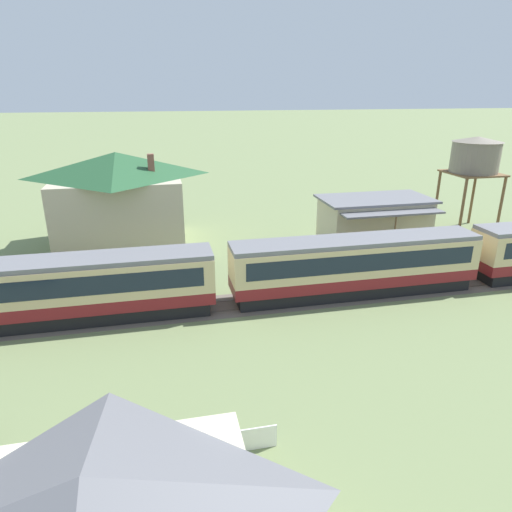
# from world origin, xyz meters

# --- Properties ---
(ground_plane) EXTENTS (600.00, 600.00, 0.00)m
(ground_plane) POSITION_xyz_m (0.00, 0.00, 0.00)
(ground_plane) COLOR #707F51
(passenger_train) EXTENTS (74.49, 3.00, 4.17)m
(passenger_train) POSITION_xyz_m (-16.42, -0.08, 2.31)
(passenger_train) COLOR maroon
(passenger_train) RESTS_ON ground_plane
(railway_track) EXTENTS (145.93, 3.60, 0.04)m
(railway_track) POSITION_xyz_m (-17.19, -0.08, 0.01)
(railway_track) COLOR #665B51
(railway_track) RESTS_ON ground_plane
(station_building) EXTENTS (10.05, 6.80, 4.56)m
(station_building) POSITION_xyz_m (-1.15, 9.56, 2.31)
(station_building) COLOR beige
(station_building) RESTS_ON ground_plane
(station_house_dark_green_roof) EXTENTS (11.76, 10.56, 8.59)m
(station_house_dark_green_roof) POSITION_xyz_m (-23.85, 14.91, 4.43)
(station_house_dark_green_roof) COLOR #BCB293
(station_house_dark_green_roof) RESTS_ON ground_plane
(water_tower) EXTENTS (4.81, 4.81, 9.48)m
(water_tower) POSITION_xyz_m (10.55, 12.29, 7.56)
(water_tower) COLOR brown
(water_tower) RESTS_ON ground_plane
(yard_tree_1) EXTENTS (3.80, 3.80, 6.44)m
(yard_tree_1) POSITION_xyz_m (-26.33, 13.62, 4.52)
(yard_tree_1) COLOR brown
(yard_tree_1) RESTS_ON ground_plane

